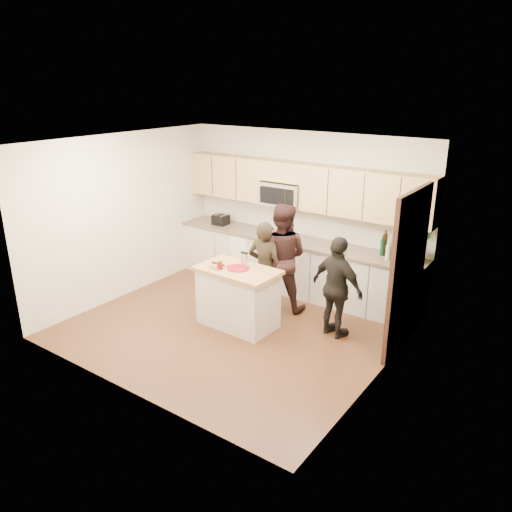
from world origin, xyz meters
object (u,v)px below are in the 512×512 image
Objects in this scene: island at (238,297)px; woman_right at (337,288)px; woman_center at (281,257)px; toaster at (221,220)px; woman_left at (265,269)px.

woman_right reaches higher than island.
woman_center reaches higher than woman_right.
toaster is 0.16× the size of woman_center.
island is at bearing 58.97° from woman_center.
toaster reaches higher than island.
woman_left reaches higher than island.
woman_center is at bearing -0.75° from woman_right.
woman_left is at bearing 54.28° from woman_center.
woman_center is at bearing -117.29° from woman_left.
toaster is 0.18× the size of woman_left.
woman_center is (1.78, -0.71, -0.17)m from toaster.
woman_left is 1.23m from woman_right.
woman_right is (1.33, 0.55, 0.29)m from island.
woman_right is (1.23, 0.00, -0.01)m from woman_left.
woman_center reaches higher than island.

